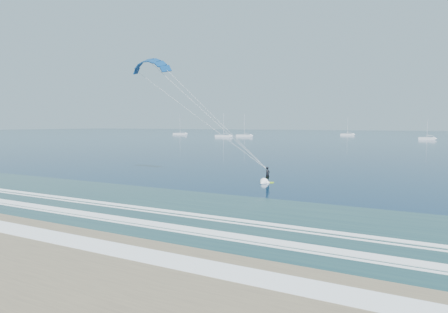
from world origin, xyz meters
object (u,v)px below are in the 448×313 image
kitesurfer_rig (205,112)px  sailboat_2 (347,134)px  sailboat_3 (427,138)px  sailboat_0 (224,136)px  sailboat_8 (180,134)px  sailboat_1 (244,136)px

kitesurfer_rig → sailboat_2: kitesurfer_rig is taller
sailboat_2 → sailboat_3: sailboat_2 is taller
sailboat_0 → sailboat_2: sailboat_0 is taller
sailboat_0 → sailboat_3: 100.87m
sailboat_3 → sailboat_8: sailboat_8 is taller
sailboat_0 → sailboat_8: bearing=149.1°
sailboat_1 → sailboat_3: (93.20, 0.21, -0.02)m
sailboat_3 → sailboat_2: bearing=131.4°
sailboat_0 → sailboat_2: size_ratio=1.18×
kitesurfer_rig → sailboat_1: 176.43m
sailboat_0 → sailboat_1: (6.91, 12.17, 0.00)m
sailboat_2 → sailboat_8: sailboat_8 is taller
sailboat_0 → sailboat_2: bearing=50.3°
sailboat_3 → sailboat_1: bearing=-179.9°
kitesurfer_rig → sailboat_2: 215.45m
kitesurfer_rig → sailboat_0: (-78.18, 149.02, -8.27)m
sailboat_1 → sailboat_3: 93.20m
sailboat_2 → sailboat_3: (46.27, -52.51, -0.01)m
kitesurfer_rig → sailboat_0: 168.48m
sailboat_2 → sailboat_8: (-103.62, -35.13, 0.01)m
sailboat_1 → sailboat_3: sailboat_1 is taller
sailboat_0 → kitesurfer_rig: bearing=-62.3°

